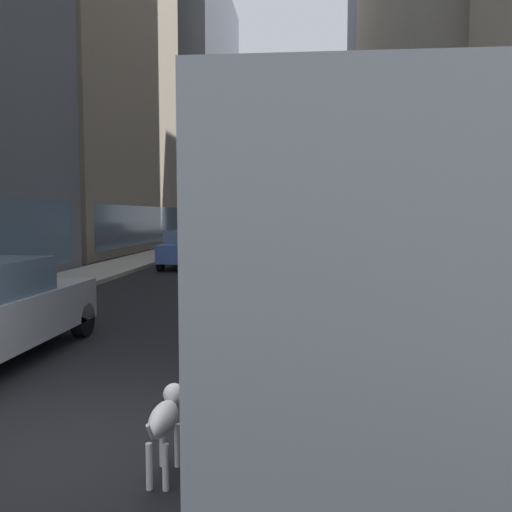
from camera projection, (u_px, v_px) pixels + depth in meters
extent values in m
plane|color=black|center=(274.00, 245.00, 39.95)|extent=(120.00, 120.00, 0.00)
cube|color=#ADA89E|center=(200.00, 243.00, 40.44)|extent=(2.40, 110.00, 0.15)
cube|color=gray|center=(350.00, 244.00, 39.44)|extent=(2.40, 110.00, 0.15)
cube|color=#A0937F|center=(79.00, 6.00, 32.98)|extent=(8.13, 18.76, 30.59)
cube|color=slate|center=(146.00, 225.00, 33.72)|extent=(0.08, 16.88, 2.40)
cube|color=#4C515B|center=(171.00, 110.00, 56.20)|extent=(11.75, 23.40, 26.64)
cube|color=slate|center=(226.00, 221.00, 56.62)|extent=(0.08, 21.06, 2.40)
cube|color=slate|center=(372.00, 226.00, 30.10)|extent=(0.08, 19.57, 2.40)
cube|color=#4C515B|center=(402.00, 78.00, 52.57)|extent=(9.14, 22.44, 31.58)
cube|color=slate|center=(354.00, 221.00, 54.10)|extent=(0.08, 20.20, 2.40)
cube|color=#999EA3|center=(346.00, 255.00, 8.17)|extent=(2.55, 11.50, 2.75)
cube|color=slate|center=(347.00, 223.00, 8.13)|extent=(2.57, 11.04, 0.90)
cube|color=black|center=(328.00, 281.00, 13.92)|extent=(2.55, 0.16, 0.44)
cylinder|color=black|center=(282.00, 295.00, 11.89)|extent=(0.30, 1.00, 1.00)
cylinder|color=black|center=(384.00, 296.00, 11.69)|extent=(0.30, 1.00, 1.00)
cylinder|color=black|center=(245.00, 440.00, 4.24)|extent=(0.30, 1.00, 1.00)
cube|color=silver|center=(272.00, 206.00, 13.35)|extent=(0.08, 0.24, 0.40)
cylinder|color=black|center=(0.00, 319.00, 10.08)|extent=(0.22, 0.64, 0.64)
cylinder|color=black|center=(83.00, 320.00, 9.94)|extent=(0.22, 0.64, 0.64)
cube|color=silver|center=(316.00, 246.00, 26.74)|extent=(1.70, 4.65, 0.75)
cube|color=slate|center=(316.00, 233.00, 26.45)|extent=(1.57, 2.09, 0.55)
cylinder|color=black|center=(301.00, 251.00, 28.73)|extent=(0.22, 0.64, 0.64)
cylinder|color=black|center=(329.00, 251.00, 28.60)|extent=(0.22, 0.64, 0.64)
cylinder|color=black|center=(301.00, 256.00, 24.93)|extent=(0.22, 0.64, 0.64)
cylinder|color=black|center=(333.00, 256.00, 24.81)|extent=(0.22, 0.64, 0.64)
cube|color=#4C6BB7|center=(189.00, 251.00, 23.09)|extent=(1.78, 4.63, 0.75)
cube|color=slate|center=(188.00, 236.00, 22.81)|extent=(1.63, 2.08, 0.55)
cylinder|color=black|center=(182.00, 256.00, 25.08)|extent=(0.22, 0.64, 0.64)
cylinder|color=black|center=(214.00, 256.00, 24.94)|extent=(0.22, 0.64, 0.64)
cylinder|color=black|center=(160.00, 263.00, 21.31)|extent=(0.22, 0.64, 0.64)
cylinder|color=black|center=(198.00, 264.00, 21.17)|extent=(0.22, 0.64, 0.64)
cube|color=red|center=(237.00, 235.00, 40.15)|extent=(1.71, 4.47, 0.75)
cube|color=slate|center=(237.00, 227.00, 39.88)|extent=(1.57, 2.01, 0.55)
cylinder|color=black|center=(231.00, 239.00, 42.05)|extent=(0.22, 0.64, 0.64)
cylinder|color=black|center=(250.00, 239.00, 41.92)|extent=(0.22, 0.64, 0.64)
cylinder|color=black|center=(224.00, 241.00, 38.44)|extent=(0.22, 0.64, 0.64)
cylinder|color=black|center=(245.00, 241.00, 38.31)|extent=(0.22, 0.64, 0.64)
cube|color=yellow|center=(311.00, 233.00, 44.11)|extent=(1.91, 4.11, 0.75)
cube|color=slate|center=(311.00, 226.00, 43.86)|extent=(1.76, 1.85, 0.55)
cylinder|color=black|center=(300.00, 237.00, 45.84)|extent=(0.22, 0.64, 0.64)
cylinder|color=black|center=(320.00, 237.00, 45.70)|extent=(0.22, 0.64, 0.64)
cylinder|color=black|center=(300.00, 239.00, 42.59)|extent=(0.22, 0.64, 0.64)
cylinder|color=black|center=(321.00, 239.00, 42.44)|extent=(0.22, 0.64, 0.64)
ellipsoid|color=white|center=(163.00, 419.00, 4.61)|extent=(0.22, 0.60, 0.26)
sphere|color=white|center=(174.00, 394.00, 4.98)|extent=(0.20, 0.20, 0.20)
sphere|color=black|center=(168.00, 391.00, 5.00)|extent=(0.07, 0.07, 0.07)
sphere|color=black|center=(181.00, 391.00, 4.99)|extent=(0.07, 0.07, 0.07)
cylinder|color=white|center=(150.00, 432.00, 4.20)|extent=(0.03, 0.16, 0.19)
cylinder|color=white|center=(162.00, 445.00, 4.85)|extent=(0.06, 0.06, 0.40)
cylinder|color=white|center=(177.00, 445.00, 4.83)|extent=(0.06, 0.06, 0.40)
cylinder|color=white|center=(149.00, 466.00, 4.43)|extent=(0.06, 0.06, 0.40)
cylinder|color=white|center=(166.00, 467.00, 4.42)|extent=(0.06, 0.06, 0.40)
sphere|color=black|center=(172.00, 410.00, 4.70)|extent=(0.04, 0.04, 0.04)
sphere|color=black|center=(154.00, 420.00, 4.53)|extent=(0.04, 0.04, 0.04)
sphere|color=black|center=(160.00, 420.00, 4.42)|extent=(0.04, 0.04, 0.04)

